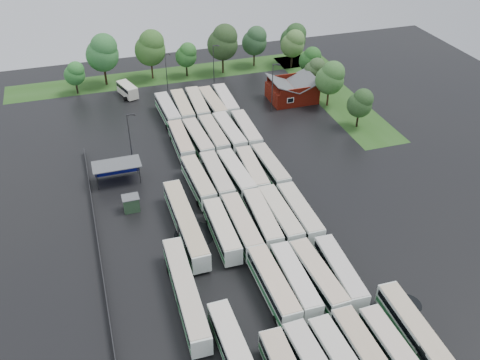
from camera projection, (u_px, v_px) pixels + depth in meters
name	position (u px, v px, depth m)	size (l,w,h in m)	color
ground	(251.00, 238.00, 80.72)	(160.00, 160.00, 0.00)	black
brick_building	(292.00, 92.00, 119.43)	(10.07, 8.60, 5.39)	maroon
wash_shed	(116.00, 166.00, 92.10)	(8.20, 4.20, 3.58)	#2D2D30
utility_hut	(131.00, 203.00, 85.85)	(2.70, 2.20, 2.62)	#264429
grass_strip_north	(175.00, 75.00, 132.33)	(80.00, 10.00, 0.01)	#244B17
grass_strip_east	(332.00, 94.00, 123.01)	(10.00, 50.00, 0.01)	#244B17
west_fence	(96.00, 231.00, 81.12)	(0.10, 50.00, 1.20)	#2D2D30
bus_r0c3	(366.00, 357.00, 60.59)	(2.88, 12.90, 3.58)	silver
bus_r0c4	(395.00, 354.00, 61.04)	(2.88, 12.47, 3.46)	silver
bus_r1c1	(273.00, 286.00, 69.78)	(2.96, 13.07, 3.63)	silver
bus_r1c2	(295.00, 281.00, 70.60)	(2.84, 12.65, 3.51)	silver
bus_r1c3	(318.00, 277.00, 71.12)	(3.25, 12.93, 3.57)	silver
bus_r1c4	(340.00, 273.00, 71.93)	(3.19, 12.59, 3.47)	silver
bus_r2c0	(222.00, 230.00, 79.22)	(2.84, 12.74, 3.54)	silver
bus_r2c1	(242.00, 226.00, 80.03)	(2.89, 13.16, 3.66)	silver
bus_r2c2	(262.00, 220.00, 81.27)	(3.28, 12.96, 3.58)	silver
bus_r2c3	(280.00, 216.00, 81.95)	(2.87, 13.07, 3.63)	silver
bus_r2c4	(300.00, 213.00, 82.56)	(2.85, 13.06, 3.63)	silver
bus_r3c0	(198.00, 181.00, 89.88)	(3.23, 12.89, 3.56)	silver
bus_r3c1	(217.00, 178.00, 90.82)	(2.81, 13.00, 3.61)	silver
bus_r3c2	(236.00, 175.00, 91.57)	(3.33, 13.01, 3.59)	silver
bus_r3c3	(252.00, 171.00, 92.46)	(3.24, 12.79, 3.53)	silver
bus_r3c4	(270.00, 168.00, 93.54)	(2.95, 12.60, 3.49)	silver
bus_r4c0	(181.00, 142.00, 100.99)	(2.77, 12.60, 3.50)	silver
bus_r4c1	(198.00, 140.00, 101.56)	(3.30, 12.94, 3.57)	silver
bus_r4c2	(214.00, 136.00, 102.70)	(3.00, 12.89, 3.57)	silver
bus_r4c3	(229.00, 133.00, 103.47)	(3.27, 13.23, 3.66)	silver
bus_r4c4	(246.00, 131.00, 104.30)	(3.04, 12.97, 3.59)	silver
bus_r5c0	(168.00, 111.00, 111.48)	(3.24, 13.00, 3.59)	silver
bus_r5c1	(183.00, 108.00, 112.65)	(2.93, 12.95, 3.59)	silver
bus_r5c2	(198.00, 106.00, 113.52)	(3.22, 13.19, 3.65)	silver
bus_r5c3	(213.00, 105.00, 113.94)	(3.24, 13.05, 3.61)	silver
bus_r5c4	(226.00, 102.00, 115.03)	(3.16, 12.99, 3.59)	silver
artic_bus_west_b	(186.00, 223.00, 80.58)	(3.00, 19.40, 3.59)	silver
artic_bus_west_c	(186.00, 292.00, 68.92)	(2.99, 18.80, 3.48)	silver
artic_bus_east	(426.00, 348.00, 61.69)	(3.05, 18.80, 3.48)	silver
minibus	(127.00, 90.00, 121.25)	(4.22, 6.92, 2.84)	silver
tree_north_0	(75.00, 73.00, 120.39)	(4.71, 4.69, 7.77)	black
tree_north_1	(103.00, 52.00, 122.80)	(7.54, 7.54, 12.48)	black
tree_north_2	(151.00, 47.00, 125.97)	(7.33, 7.33, 12.14)	#392518
tree_north_3	(187.00, 55.00, 128.54)	(5.14, 5.14, 8.51)	black
tree_north_4	(223.00, 42.00, 128.74)	(7.47, 7.47, 12.37)	#2D2214
tree_north_5	(255.00, 40.00, 133.31)	(6.25, 6.25, 10.35)	#322318
tree_north_6	(294.00, 38.00, 134.22)	(6.44, 6.44, 10.66)	black
tree_east_0	(361.00, 103.00, 106.88)	(5.10, 5.10, 8.44)	black
tree_east_1	(331.00, 77.00, 114.33)	(6.23, 6.23, 10.32)	#372314
tree_east_2	(315.00, 70.00, 122.07)	(4.75, 4.72, 7.82)	#352414
tree_east_3	(311.00, 59.00, 126.03)	(5.15, 5.15, 8.53)	black
tree_east_4	(293.00, 43.00, 132.67)	(5.92, 5.92, 9.80)	black
lamp_post_ne	(273.00, 85.00, 112.07)	(1.67, 0.32, 10.82)	#2D2D30
lamp_post_nw	(130.00, 137.00, 93.95)	(1.63, 0.32, 10.60)	#2D2D30
lamp_post_back_w	(167.00, 70.00, 121.32)	(1.39, 0.27, 9.02)	#2D2D30
lamp_post_back_e	(214.00, 63.00, 123.36)	(1.54, 0.30, 9.99)	#2D2D30
puddle_0	(318.00, 355.00, 63.14)	(5.67, 5.67, 0.01)	black
puddle_1	(381.00, 350.00, 63.82)	(4.58, 4.58, 0.01)	black
puddle_2	(195.00, 235.00, 81.42)	(6.34, 6.34, 0.01)	black
puddle_3	(302.00, 240.00, 80.45)	(4.29, 4.29, 0.01)	black
puddle_4	(407.00, 304.00, 69.73)	(3.89, 3.89, 0.01)	black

